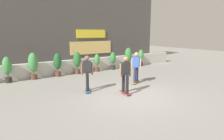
# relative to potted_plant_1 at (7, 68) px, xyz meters

# --- Properties ---
(ground_plane) EXTENTS (48.00, 48.00, 0.00)m
(ground_plane) POSITION_rel_potted_plant_1_xyz_m (4.18, -5.55, -0.83)
(ground_plane) COLOR gray
(planter_wall) EXTENTS (18.00, 0.40, 0.90)m
(planter_wall) POSITION_rel_potted_plant_1_xyz_m (4.18, 0.45, -0.38)
(planter_wall) COLOR beige
(planter_wall) RESTS_ON ground
(building_backdrop) EXTENTS (20.00, 2.08, 6.50)m
(building_backdrop) POSITION_rel_potted_plant_1_xyz_m (4.18, 4.45, 2.42)
(building_backdrop) COLOR #4C4947
(building_backdrop) RESTS_ON ground
(potted_plant_1) EXTENTS (0.48, 0.48, 1.44)m
(potted_plant_1) POSITION_rel_potted_plant_1_xyz_m (0.00, 0.00, 0.00)
(potted_plant_1) COLOR #2D2823
(potted_plant_1) RESTS_ON ground
(potted_plant_2) EXTENTS (0.55, 0.55, 1.58)m
(potted_plant_2) POSITION_rel_potted_plant_1_xyz_m (1.36, 0.00, 0.09)
(potted_plant_2) COLOR brown
(potted_plant_2) RESTS_ON ground
(potted_plant_3) EXTENTS (0.49, 0.49, 1.46)m
(potted_plant_3) POSITION_rel_potted_plant_1_xyz_m (2.81, 0.00, 0.01)
(potted_plant_3) COLOR brown
(potted_plant_3) RESTS_ON ground
(potted_plant_4) EXTENTS (0.51, 0.51, 1.50)m
(potted_plant_4) POSITION_rel_potted_plant_1_xyz_m (4.14, 0.00, 0.04)
(potted_plant_4) COLOR brown
(potted_plant_4) RESTS_ON ground
(potted_plant_5) EXTENTS (0.38, 0.38, 1.23)m
(potted_plant_5) POSITION_rel_potted_plant_1_xyz_m (5.65, 0.00, -0.17)
(potted_plant_5) COLOR brown
(potted_plant_5) RESTS_ON ground
(potted_plant_6) EXTENTS (0.41, 0.41, 1.29)m
(potted_plant_6) POSITION_rel_potted_plant_1_xyz_m (7.00, 0.00, -0.12)
(potted_plant_6) COLOR #2D2823
(potted_plant_6) RESTS_ON ground
(potted_plant_7) EXTENTS (0.54, 0.54, 1.55)m
(potted_plant_7) POSITION_rel_potted_plant_1_xyz_m (8.47, 0.00, 0.08)
(potted_plant_7) COLOR #2D2823
(potted_plant_7) RESTS_ON ground
(potted_plant_8) EXTENTS (0.43, 0.43, 1.34)m
(potted_plant_8) POSITION_rel_potted_plant_1_xyz_m (9.78, 0.00, -0.08)
(potted_plant_8) COLOR black
(potted_plant_8) RESTS_ON ground
(skater_foreground) EXTENTS (0.80, 0.57, 1.70)m
(skater_foreground) POSITION_rel_potted_plant_1_xyz_m (5.73, -4.07, 0.11)
(skater_foreground) COLOR #BF8C26
(skater_foreground) RESTS_ON ground
(skater_by_wall_left) EXTENTS (0.55, 0.80, 1.70)m
(skater_by_wall_left) POSITION_rel_potted_plant_1_xyz_m (2.85, -3.97, 0.11)
(skater_by_wall_left) COLOR #266699
(skater_by_wall_left) RESTS_ON ground
(skater_far_left) EXTENTS (0.55, 0.82, 1.70)m
(skater_far_left) POSITION_rel_potted_plant_1_xyz_m (4.07, -5.26, 0.11)
(skater_far_left) COLOR maroon
(skater_far_left) RESTS_ON ground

